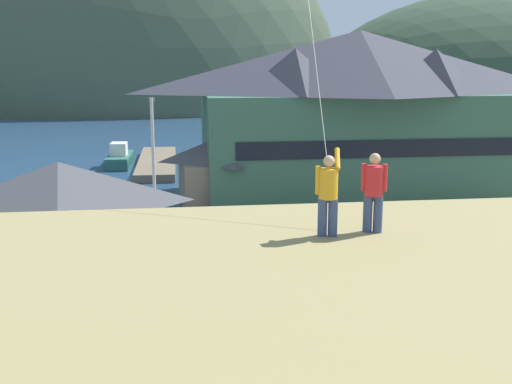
# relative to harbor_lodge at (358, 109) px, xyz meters

# --- Properties ---
(ground_plane) EXTENTS (600.00, 600.00, 0.00)m
(ground_plane) POSITION_rel_harbor_lodge_xyz_m (-8.57, -21.28, -5.98)
(ground_plane) COLOR #66604C
(parking_lot_pad) EXTENTS (40.00, 20.00, 0.10)m
(parking_lot_pad) POSITION_rel_harbor_lodge_xyz_m (-8.57, -16.28, -5.93)
(parking_lot_pad) COLOR gray
(parking_lot_pad) RESTS_ON ground
(bay_water) EXTENTS (360.00, 84.00, 0.03)m
(bay_water) POSITION_rel_harbor_lodge_xyz_m (-8.57, 38.72, -5.97)
(bay_water) COLOR navy
(bay_water) RESTS_ON ground
(far_hill_east_peak) EXTENTS (91.02, 66.51, 89.33)m
(far_hill_east_peak) POSITION_rel_harbor_lodge_xyz_m (-22.50, 92.50, -5.98)
(far_hill_east_peak) COLOR #42513D
(far_hill_east_peak) RESTS_ON ground
(far_hill_center_saddle) EXTENTS (87.24, 75.93, 48.37)m
(far_hill_center_saddle) POSITION_rel_harbor_lodge_xyz_m (58.93, 88.78, -5.98)
(far_hill_center_saddle) COLOR #334733
(far_hill_center_saddle) RESTS_ON ground
(harbor_lodge) EXTENTS (22.22, 10.31, 11.22)m
(harbor_lodge) POSITION_rel_harbor_lodge_xyz_m (0.00, 0.00, 0.00)
(harbor_lodge) COLOR #38604C
(harbor_lodge) RESTS_ON ground
(storage_shed_near_lot) EXTENTS (8.08, 6.60, 5.49)m
(storage_shed_near_lot) POSITION_rel_harbor_lodge_xyz_m (-16.75, -17.28, -3.13)
(storage_shed_near_lot) COLOR beige
(storage_shed_near_lot) RESTS_ON ground
(storage_shed_waterside) EXTENTS (6.71, 5.87, 4.60)m
(storage_shed_waterside) POSITION_rel_harbor_lodge_xyz_m (-9.17, -1.51, -3.59)
(storage_shed_waterside) COLOR #756B5B
(storage_shed_waterside) RESTS_ON ground
(wharf_dock) EXTENTS (3.20, 15.68, 0.70)m
(wharf_dock) POSITION_rel_harbor_lodge_xyz_m (-14.15, 13.55, -5.63)
(wharf_dock) COLOR #70604C
(wharf_dock) RESTS_ON ground
(moored_boat_wharfside) EXTENTS (2.12, 6.17, 2.16)m
(moored_boat_wharfside) POSITION_rel_harbor_lodge_xyz_m (-17.45, 14.25, -5.26)
(moored_boat_wharfside) COLOR #23564C
(moored_boat_wharfside) RESTS_ON ground
(parked_car_back_row_left) EXTENTS (4.24, 2.14, 1.82)m
(parked_car_back_row_left) POSITION_rel_harbor_lodge_xyz_m (-6.03, -21.51, -4.92)
(parked_car_back_row_left) COLOR slate
(parked_car_back_row_left) RESTS_ON parking_lot_pad
(parked_car_corner_spot) EXTENTS (4.30, 2.26, 1.82)m
(parked_car_corner_spot) POSITION_rel_harbor_lodge_xyz_m (-10.29, -19.63, -4.92)
(parked_car_corner_spot) COLOR slate
(parked_car_corner_spot) RESTS_ON parking_lot_pad
(parked_car_lone_by_shed) EXTENTS (4.29, 2.24, 1.82)m
(parked_car_lone_by_shed) POSITION_rel_harbor_lodge_xyz_m (-6.18, -14.28, -4.92)
(parked_car_lone_by_shed) COLOR slate
(parked_car_lone_by_shed) RESTS_ON parking_lot_pad
(parked_car_back_row_right) EXTENTS (4.21, 2.07, 1.82)m
(parked_car_back_row_right) POSITION_rel_harbor_lodge_xyz_m (-0.87, -13.69, -4.92)
(parked_car_back_row_right) COLOR slate
(parked_car_back_row_right) RESTS_ON parking_lot_pad
(parking_light_pole) EXTENTS (0.24, 0.78, 7.35)m
(parking_light_pole) POSITION_rel_harbor_lodge_xyz_m (-13.46, -10.73, -1.66)
(parking_light_pole) COLOR #ADADB2
(parking_light_pole) RESTS_ON parking_lot_pad
(person_kite_flyer) EXTENTS (0.60, 0.62, 1.86)m
(person_kite_flyer) POSITION_rel_harbor_lodge_xyz_m (-9.11, -28.45, 0.51)
(person_kite_flyer) COLOR #384770
(person_kite_flyer) RESTS_ON grassy_hill_foreground
(person_companion) EXTENTS (0.53, 0.40, 1.74)m
(person_companion) POSITION_rel_harbor_lodge_xyz_m (-8.06, -28.28, 0.50)
(person_companion) COLOR #384770
(person_companion) RESTS_ON grassy_hill_foreground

